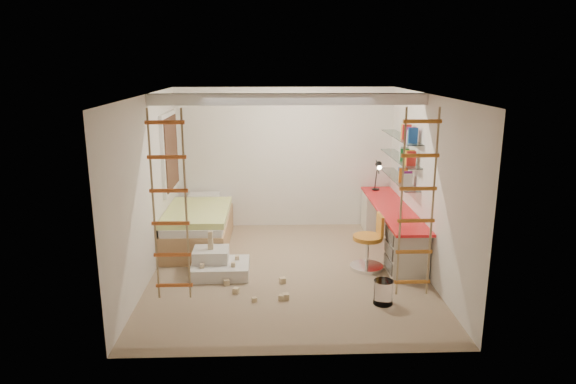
{
  "coord_description": "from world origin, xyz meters",
  "views": [
    {
      "loc": [
        -0.25,
        -7.12,
        3.04
      ],
      "look_at": [
        0.0,
        0.3,
        1.15
      ],
      "focal_mm": 32.0,
      "sensor_mm": 36.0,
      "label": 1
    }
  ],
  "objects_px": {
    "bed": "(199,226)",
    "desk": "(391,227)",
    "play_platform": "(218,265)",
    "swivel_chair": "(369,249)"
  },
  "relations": [
    {
      "from": "desk",
      "to": "swivel_chair",
      "type": "height_order",
      "value": "swivel_chair"
    },
    {
      "from": "bed",
      "to": "play_platform",
      "type": "xyz_separation_m",
      "value": [
        0.43,
        -1.29,
        -0.18
      ]
    },
    {
      "from": "bed",
      "to": "play_platform",
      "type": "height_order",
      "value": "bed"
    },
    {
      "from": "desk",
      "to": "play_platform",
      "type": "relative_size",
      "value": 3.3
    },
    {
      "from": "desk",
      "to": "bed",
      "type": "height_order",
      "value": "desk"
    },
    {
      "from": "swivel_chair",
      "to": "bed",
      "type": "bearing_deg",
      "value": 156.81
    },
    {
      "from": "bed",
      "to": "desk",
      "type": "bearing_deg",
      "value": -6.49
    },
    {
      "from": "desk",
      "to": "play_platform",
      "type": "xyz_separation_m",
      "value": [
        -2.76,
        -0.92,
        -0.26
      ]
    },
    {
      "from": "bed",
      "to": "play_platform",
      "type": "relative_size",
      "value": 2.36
    },
    {
      "from": "desk",
      "to": "play_platform",
      "type": "distance_m",
      "value": 2.92
    }
  ]
}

